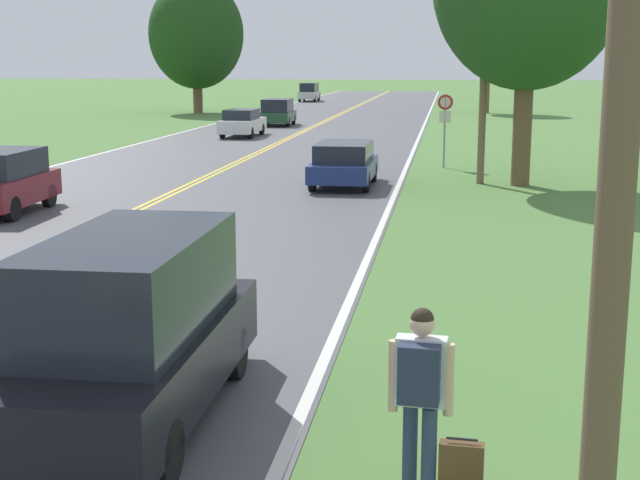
% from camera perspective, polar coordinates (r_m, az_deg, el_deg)
% --- Properties ---
extents(hitchhiker_person, '(0.60, 0.45, 1.78)m').
position_cam_1_polar(hitchhiker_person, '(8.28, 6.44, -9.03)').
color(hitchhiker_person, navy).
rests_on(hitchhiker_person, ground).
extents(suitcase, '(0.42, 0.18, 0.58)m').
position_cam_1_polar(suitcase, '(8.58, 9.02, -14.33)').
color(suitcase, brown).
rests_on(suitcase, ground).
extents(traffic_sign, '(0.60, 0.10, 2.77)m').
position_cam_1_polar(traffic_sign, '(34.17, 8.01, 8.10)').
color(traffic_sign, gray).
rests_on(traffic_sign, ground).
extents(utility_pole_foreground, '(1.80, 0.24, 7.89)m').
position_cam_1_polar(utility_pole_foreground, '(5.79, 19.02, 12.05)').
color(utility_pole_foreground, brown).
rests_on(utility_pole_foreground, ground).
extents(utility_pole_midground, '(1.80, 0.24, 7.80)m').
position_cam_1_polar(utility_pole_midground, '(29.76, 10.47, 11.33)').
color(utility_pole_midground, brown).
rests_on(utility_pole_midground, ground).
extents(tree_left_verge, '(7.35, 7.35, 10.32)m').
position_cam_1_polar(tree_left_verge, '(71.52, -7.93, 12.93)').
color(tree_left_verge, brown).
rests_on(tree_left_verge, ground).
extents(tree_behind_sign, '(4.83, 4.83, 8.56)m').
position_cam_1_polar(tree_behind_sign, '(71.86, 10.73, 12.57)').
color(tree_behind_sign, brown).
rests_on(tree_behind_sign, ground).
extents(car_black_van_approaching, '(1.85, 4.77, 2.12)m').
position_cam_1_polar(car_black_van_approaching, '(10.10, -11.87, -5.53)').
color(car_black_van_approaching, black).
rests_on(car_black_van_approaching, ground).
extents(car_maroon_hatchback_mid_near, '(1.88, 3.77, 1.69)m').
position_cam_1_polar(car_maroon_hatchback_mid_near, '(25.00, -19.68, 3.60)').
color(car_maroon_hatchback_mid_near, black).
rests_on(car_maroon_hatchback_mid_near, ground).
extents(car_dark_blue_hatchback_mid_far, '(1.89, 4.11, 1.42)m').
position_cam_1_polar(car_dark_blue_hatchback_mid_far, '(28.83, 1.55, 4.96)').
color(car_dark_blue_hatchback_mid_far, black).
rests_on(car_dark_blue_hatchback_mid_far, ground).
extents(car_white_sedan_receding, '(1.75, 4.39, 1.47)m').
position_cam_1_polar(car_white_sedan_receding, '(48.40, -5.00, 7.50)').
color(car_white_sedan_receding, black).
rests_on(car_white_sedan_receding, ground).
extents(car_dark_green_van_distant, '(2.00, 3.97, 1.67)m').
position_cam_1_polar(car_dark_green_van_distant, '(56.72, -2.74, 8.20)').
color(car_dark_green_van_distant, black).
rests_on(car_dark_green_van_distant, ground).
extents(car_silver_van_horizon, '(1.76, 4.75, 1.86)m').
position_cam_1_polar(car_silver_van_horizon, '(91.68, -0.69, 9.47)').
color(car_silver_van_horizon, black).
rests_on(car_silver_van_horizon, ground).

